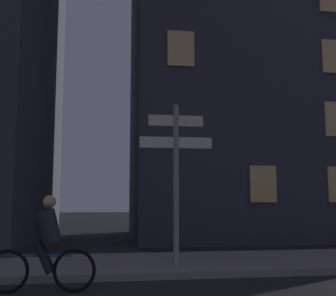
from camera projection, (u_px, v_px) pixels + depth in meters
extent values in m
cube|color=gray|center=(125.00, 265.00, 9.11)|extent=(40.00, 2.87, 0.14)
cylinder|color=gray|center=(176.00, 184.00, 8.80)|extent=(0.12, 0.12, 3.46)
cube|color=beige|center=(176.00, 121.00, 8.97)|extent=(1.21, 0.03, 0.24)
cube|color=white|center=(176.00, 143.00, 8.91)|extent=(1.59, 0.03, 0.24)
torus|color=black|center=(7.00, 271.00, 6.76)|extent=(0.72, 0.12, 0.72)
torus|color=black|center=(74.00, 270.00, 6.82)|extent=(0.72, 0.12, 0.72)
cylinder|color=#1959A5|center=(41.00, 255.00, 6.82)|extent=(1.00, 0.13, 0.04)
cylinder|color=#26262D|center=(49.00, 227.00, 6.88)|extent=(0.48, 0.36, 0.61)
sphere|color=tan|center=(49.00, 202.00, 6.93)|extent=(0.22, 0.22, 0.22)
cylinder|color=black|center=(43.00, 258.00, 6.73)|extent=(0.35, 0.15, 0.55)
cylinder|color=black|center=(46.00, 256.00, 6.91)|extent=(0.35, 0.15, 0.55)
cube|color=#383842|center=(294.00, 41.00, 17.51)|extent=(13.65, 6.04, 16.42)
cube|color=#F2C672|center=(263.00, 184.00, 13.39)|extent=(0.90, 0.06, 1.20)
cube|color=#F2C672|center=(181.00, 49.00, 13.54)|extent=(0.90, 0.06, 1.20)
cube|color=#F2C672|center=(334.00, 56.00, 14.31)|extent=(0.90, 0.06, 1.20)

